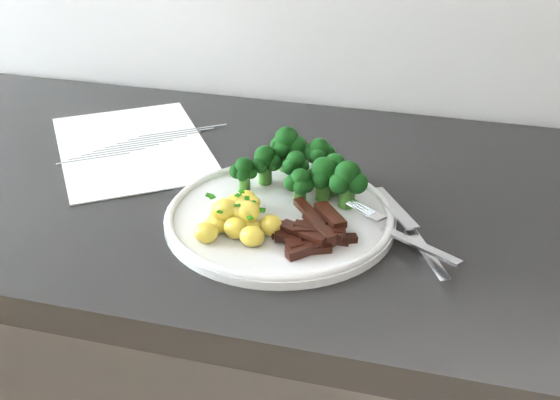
# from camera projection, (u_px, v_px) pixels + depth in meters

# --- Properties ---
(recipe_paper) EXTENTS (0.34, 0.36, 0.00)m
(recipe_paper) POSITION_uv_depth(u_px,v_px,m) (133.00, 147.00, 1.03)
(recipe_paper) COLOR white
(recipe_paper) RESTS_ON counter
(plate) EXTENTS (0.28, 0.28, 0.02)m
(plate) POSITION_uv_depth(u_px,v_px,m) (280.00, 216.00, 0.85)
(plate) COLOR silver
(plate) RESTS_ON counter
(broccoli) EXTENTS (0.18, 0.12, 0.07)m
(broccoli) POSITION_uv_depth(u_px,v_px,m) (306.00, 165.00, 0.88)
(broccoli) COLOR #30641C
(broccoli) RESTS_ON plate
(potatoes) EXTENTS (0.09, 0.11, 0.04)m
(potatoes) POSITION_uv_depth(u_px,v_px,m) (237.00, 216.00, 0.81)
(potatoes) COLOR #FDDF4A
(potatoes) RESTS_ON plate
(beef_strips) EXTENTS (0.11, 0.11, 0.03)m
(beef_strips) POSITION_uv_depth(u_px,v_px,m) (311.00, 233.00, 0.79)
(beef_strips) COLOR black
(beef_strips) RESTS_ON plate
(fork) EXTENTS (0.14, 0.11, 0.02)m
(fork) POSITION_uv_depth(u_px,v_px,m) (404.00, 235.00, 0.79)
(fork) COLOR silver
(fork) RESTS_ON plate
(knife) EXTENTS (0.11, 0.18, 0.02)m
(knife) POSITION_uv_depth(u_px,v_px,m) (417.00, 242.00, 0.80)
(knife) COLOR silver
(knife) RESTS_ON plate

